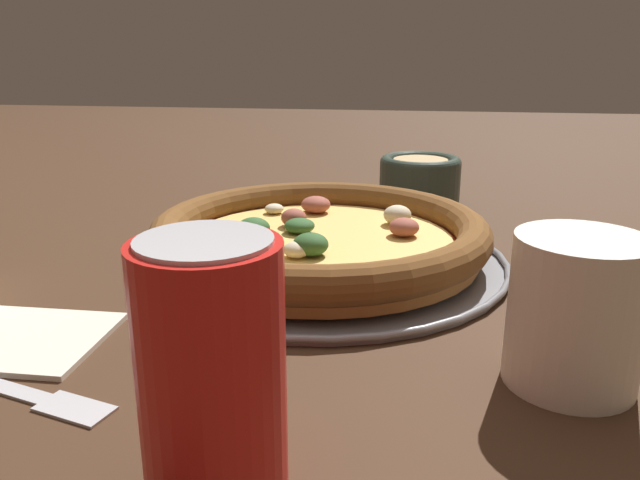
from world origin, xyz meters
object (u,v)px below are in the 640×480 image
object	(u,v)px
bowl_near	(420,177)
fork	(14,390)
pizza_tray	(320,259)
drinking_cup	(576,312)
beverage_can	(206,373)
pizza	(320,235)
napkin	(16,336)

from	to	relation	value
bowl_near	fork	world-z (taller)	bowl_near
pizza_tray	drinking_cup	size ratio (longest dim) A/B	3.78
bowl_near	beverage_can	world-z (taller)	beverage_can
pizza	bowl_near	distance (m)	0.28
pizza	napkin	bearing A→B (deg)	-133.84
napkin	fork	size ratio (longest dim) A/B	0.77
pizza_tray	pizza	size ratio (longest dim) A/B	1.11
drinking_cup	pizza	bearing A→B (deg)	133.45
drinking_cup	fork	xyz separation A→B (m)	(-0.33, -0.06, -0.05)
pizza_tray	drinking_cup	bearing A→B (deg)	-46.52
pizza	drinking_cup	bearing A→B (deg)	-46.55
drinking_cup	napkin	bearing A→B (deg)	-179.96
bowl_near	fork	distance (m)	0.58
pizza	beverage_can	world-z (taller)	beverage_can
beverage_can	napkin	bearing A→B (deg)	145.32
pizza	beverage_can	bearing A→B (deg)	-90.43
pizza	drinking_cup	xyz separation A→B (m)	(0.18, -0.19, 0.02)
pizza_tray	napkin	bearing A→B (deg)	-133.91
pizza_tray	pizza	bearing A→B (deg)	109.66
pizza_tray	fork	bearing A→B (deg)	-119.82
bowl_near	napkin	bearing A→B (deg)	-121.56
pizza_tray	bowl_near	size ratio (longest dim) A/B	3.34
bowl_near	drinking_cup	xyz separation A→B (m)	(0.09, -0.46, 0.01)
drinking_cup	pizza_tray	bearing A→B (deg)	133.48
fork	beverage_can	world-z (taller)	beverage_can
drinking_cup	bowl_near	bearing A→B (deg)	101.16
fork	pizza_tray	bearing A→B (deg)	75.54
pizza_tray	fork	xyz separation A→B (m)	(-0.15, -0.26, -0.00)
pizza	napkin	size ratio (longest dim) A/B	2.58
pizza	fork	bearing A→B (deg)	-119.77
pizza	drinking_cup	distance (m)	0.27
drinking_cup	napkin	xyz separation A→B (m)	(-0.37, -0.00, -0.04)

